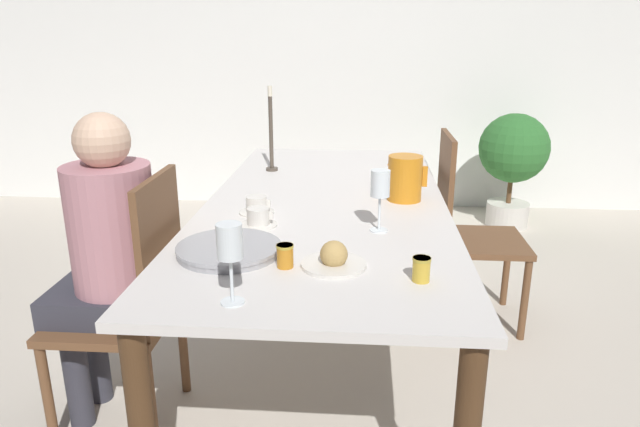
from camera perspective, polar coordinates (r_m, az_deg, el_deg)
The scene contains 17 objects.
ground_plane at distance 2.67m, azimuth 0.53°, elevation -14.64°, with size 20.00×20.00×0.00m, color beige.
wall_back at distance 4.76m, azimuth 2.67°, elevation 16.24°, with size 10.00×0.06×2.60m.
dining_table at distance 2.37m, azimuth 0.58°, elevation -0.77°, with size 0.98×2.13×0.76m.
chair_person_side at distance 2.19m, azimuth -18.18°, elevation -8.25°, with size 0.42×0.42×0.96m.
chair_opposite at distance 2.91m, azimuth 14.45°, elevation -1.38°, with size 0.42×0.42×0.96m.
person_seated at distance 2.18m, azimuth -20.65°, elevation -3.13°, with size 0.39×0.41×1.17m.
red_pitcher at distance 2.37m, azimuth 8.48°, elevation 3.54°, with size 0.16×0.14×0.19m.
wine_glass_water at distance 1.97m, azimuth 6.04°, elevation 2.73°, with size 0.07×0.07×0.22m.
wine_glass_juice at distance 1.45m, azimuth -9.01°, elevation -3.22°, with size 0.07×0.07×0.22m.
teacup_near_person at distance 2.06m, azimuth -6.19°, elevation -0.47°, with size 0.14×0.14×0.07m.
teacup_across at distance 2.20m, azimuth -6.36°, elevation 0.76°, with size 0.14×0.14×0.07m.
serving_tray at distance 1.82m, azimuth -9.09°, elevation -3.58°, with size 0.33×0.33×0.03m.
bread_plate at distance 1.70m, azimuth 1.39°, elevation -4.57°, with size 0.20×0.20×0.08m.
jam_jar_amber at distance 1.62m, azimuth 10.10°, elevation -5.40°, with size 0.05×0.05×0.07m.
jam_jar_red at distance 1.69m, azimuth -3.52°, elevation -4.15°, with size 0.05×0.05×0.07m.
candlestick_tall at distance 2.85m, azimuth -4.91°, elevation 7.65°, with size 0.06×0.06×0.42m.
potted_plant at distance 4.48m, azimuth 18.75°, elevation 5.44°, with size 0.51×0.51×0.86m.
Camera 1 is at (0.15, -2.24, 1.43)m, focal length 32.00 mm.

